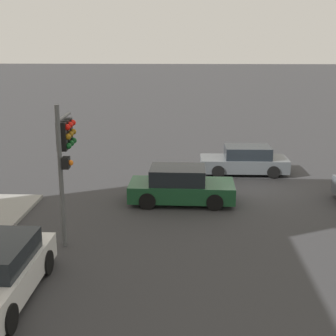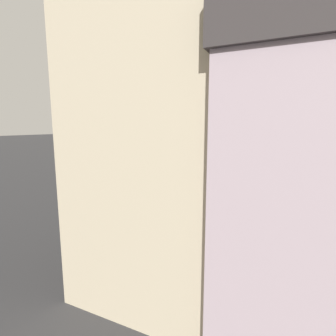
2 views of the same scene
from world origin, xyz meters
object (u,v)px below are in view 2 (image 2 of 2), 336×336
object	(u,v)px
traffic_signal	(179,166)
parked_car_0	(225,207)
street_tree	(259,120)
crossing_car_2	(186,170)
crossing_car_1	(135,175)
parked_car_1	(315,219)
crossing_car_0	(158,184)

from	to	relation	value
traffic_signal	parked_car_0	distance (m)	4.75
street_tree	crossing_car_2	bearing A→B (deg)	-64.27
crossing_car_1	parked_car_0	size ratio (longest dim) A/B	0.96
traffic_signal	crossing_car_1	distance (m)	11.17
traffic_signal	parked_car_0	xyz separation A→B (m)	(0.89, 3.93, -2.52)
crossing_car_1	crossing_car_2	distance (m)	7.00
parked_car_0	crossing_car_2	bearing A→B (deg)	122.00
crossing_car_2	parked_car_1	world-z (taller)	crossing_car_2
crossing_car_2	parked_car_0	xyz separation A→B (m)	(13.16, 8.13, -0.02)
traffic_signal	parked_car_1	size ratio (longest dim) A/B	1.04
crossing_car_2	parked_car_1	size ratio (longest dim) A/B	1.03
street_tree	parked_car_0	bearing A→B (deg)	0.07
street_tree	parked_car_1	world-z (taller)	street_tree
crossing_car_1	parked_car_1	size ratio (longest dim) A/B	0.99
crossing_car_1	traffic_signal	bearing A→B (deg)	50.84
parked_car_0	parked_car_1	distance (m)	5.58
traffic_signal	crossing_car_1	world-z (taller)	traffic_signal
crossing_car_2	parked_car_1	xyz separation A→B (m)	(13.04, 13.70, -0.03)
parked_car_1	crossing_car_0	bearing A→B (deg)	159.98
parked_car_1	crossing_car_1	bearing A→B (deg)	155.51
crossing_car_1	crossing_car_2	size ratio (longest dim) A/B	0.97
parked_car_1	traffic_signal	bearing A→B (deg)	173.55
parked_car_0	parked_car_1	size ratio (longest dim) A/B	1.04
crossing_car_0	crossing_car_2	world-z (taller)	crossing_car_2
crossing_car_1	crossing_car_0	bearing A→B (deg)	55.36
crossing_car_0	parked_car_1	world-z (taller)	crossing_car_0
traffic_signal	parked_car_1	distance (m)	9.87
street_tree	crossing_car_0	xyz separation A→B (m)	(12.55, -7.76, -6.38)
traffic_signal	crossing_car_0	distance (m)	5.86
crossing_car_0	parked_car_1	xyz separation A→B (m)	(4.40, 13.36, -0.01)
street_tree	crossing_car_2	distance (m)	11.02
crossing_car_2	parked_car_0	bearing A→B (deg)	-150.20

